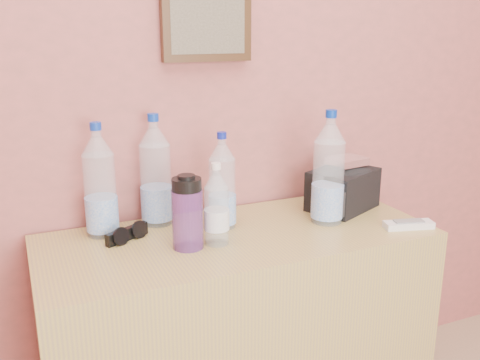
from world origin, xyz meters
name	(u,v)px	position (x,y,z in m)	size (l,w,h in m)	color
picture_frame	(207,22)	(0.01, 1.98, 1.40)	(0.30, 0.03, 0.25)	#382311
dresser	(238,341)	(0.01, 1.73, 0.38)	(1.22, 0.51, 0.76)	#AF7D59
pet_large_a	(100,186)	(-0.37, 1.89, 0.92)	(0.10, 0.10, 0.35)	white
pet_large_b	(156,176)	(-0.19, 1.92, 0.92)	(0.10, 0.10, 0.36)	silver
pet_large_c	(222,186)	(-0.01, 1.81, 0.90)	(0.08, 0.08, 0.31)	silver
pet_large_d	(328,174)	(0.32, 1.71, 0.93)	(0.10, 0.10, 0.37)	silver
pet_small	(217,209)	(-0.08, 1.68, 0.87)	(0.07, 0.07, 0.25)	silver
nalgene_bottle	(187,212)	(-0.16, 1.69, 0.87)	(0.09, 0.09, 0.22)	#623184
sunglasses	(127,234)	(-0.32, 1.82, 0.78)	(0.15, 0.06, 0.04)	black
ac_remote	(409,225)	(0.53, 1.56, 0.77)	(0.16, 0.05, 0.02)	silver
toiletry_bag	(343,187)	(0.45, 1.80, 0.84)	(0.23, 0.17, 0.16)	black
foil_packet	(347,161)	(0.46, 1.81, 0.93)	(0.12, 0.10, 0.02)	white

